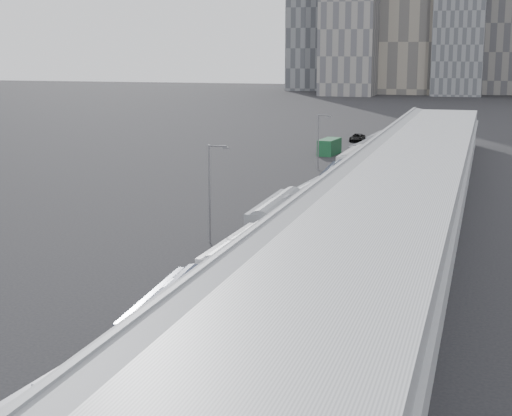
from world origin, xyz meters
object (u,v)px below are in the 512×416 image
at_px(bus_2, 240,263).
at_px(suv, 357,138).
at_px(bus_6, 353,164).
at_px(bus_1, 168,320).
at_px(bus_7, 366,154).
at_px(bus_5, 336,181).
at_px(bus_4, 313,201).
at_px(shipping_container, 329,147).
at_px(street_lamp_near, 211,187).
at_px(bus_8, 380,144).
at_px(street_lamp_far, 320,138).
at_px(bus_3, 277,221).

xyz_separation_m(bus_2, suv, (-6.90, 100.85, -0.78)).
distance_m(bus_2, suv, 101.09).
bearing_deg(bus_6, bus_1, -89.28).
height_order(bus_6, bus_7, bus_6).
bearing_deg(bus_2, bus_7, 91.65).
relative_size(bus_1, bus_5, 1.00).
bearing_deg(bus_4, bus_1, -86.00).
relative_size(bus_5, shipping_container, 1.81).
distance_m(street_lamp_near, shipping_container, 67.77).
bearing_deg(bus_7, bus_2, -83.72).
xyz_separation_m(bus_4, bus_5, (-0.17, 14.69, -0.08)).
height_order(bus_7, shipping_container, bus_7).
xyz_separation_m(bus_6, bus_8, (0.43, 26.80, -0.03)).
distance_m(bus_5, bus_7, 28.66).
xyz_separation_m(street_lamp_far, shipping_container, (-2.03, 18.33, -3.58)).
relative_size(bus_5, bus_6, 0.92).
bearing_deg(bus_8, suv, 115.32).
distance_m(bus_7, bus_8, 13.14).
height_order(bus_2, bus_3, bus_3).
height_order(bus_8, suv, bus_8).
bearing_deg(bus_1, bus_3, 87.08).
relative_size(bus_4, street_lamp_near, 1.36).
distance_m(street_lamp_near, suv, 89.42).
xyz_separation_m(bus_1, shipping_container, (-8.07, 93.21, -0.09)).
bearing_deg(suv, bus_8, -67.75).
height_order(bus_1, bus_2, bus_2).
bearing_deg(street_lamp_near, bus_2, -60.56).
bearing_deg(suv, bus_6, -81.39).
relative_size(bus_1, bus_6, 0.92).
relative_size(bus_4, bus_7, 1.03).
xyz_separation_m(bus_7, street_lamp_far, (-5.76, -9.73, 3.45)).
bearing_deg(shipping_container, bus_1, -79.88).
height_order(bus_4, street_lamp_near, street_lamp_near).
xyz_separation_m(bus_4, street_lamp_near, (-6.54, -15.67, 3.90)).
relative_size(bus_3, street_lamp_near, 1.44).
relative_size(bus_6, shipping_container, 1.96).
distance_m(bus_2, street_lamp_near, 13.83).
bearing_deg(bus_1, street_lamp_far, 90.40).
height_order(bus_2, bus_6, bus_6).
relative_size(bus_3, shipping_container, 2.04).
height_order(bus_4, bus_8, bus_8).
distance_m(bus_2, street_lamp_far, 61.27).
xyz_separation_m(bus_5, suv, (-6.75, 58.94, -0.71)).
bearing_deg(street_lamp_far, shipping_container, 96.31).
xyz_separation_m(bus_3, bus_7, (0.38, 55.25, -0.17)).
xyz_separation_m(bus_1, street_lamp_near, (-6.21, 25.59, 3.99)).
bearing_deg(bus_6, bus_5, -88.49).
distance_m(bus_6, bus_7, 13.68).
distance_m(bus_1, bus_2, 14.04).
distance_m(bus_3, bus_6, 41.57).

